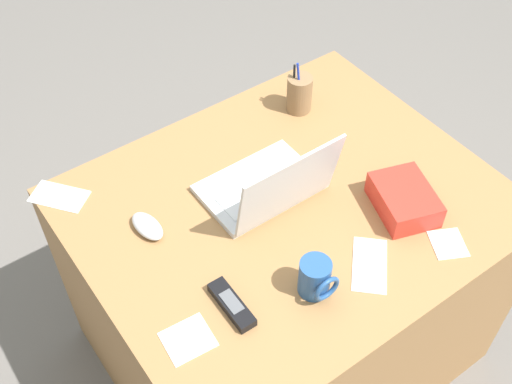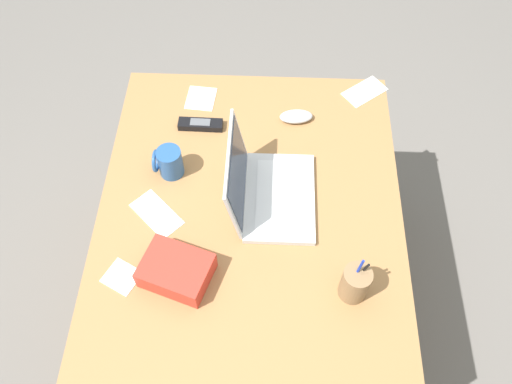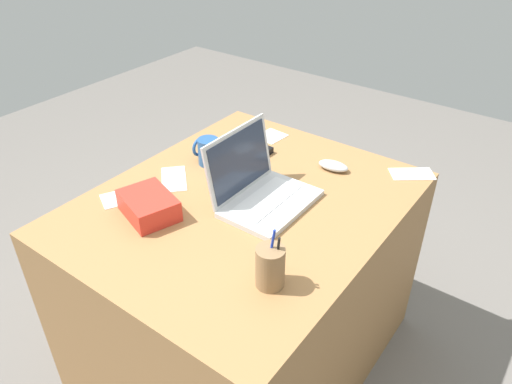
{
  "view_description": "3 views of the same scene",
  "coord_description": "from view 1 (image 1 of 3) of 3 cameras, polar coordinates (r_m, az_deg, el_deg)",
  "views": [
    {
      "loc": [
        0.74,
        0.88,
        2.07
      ],
      "look_at": [
        0.07,
        -0.06,
        0.79
      ],
      "focal_mm": 45.07,
      "sensor_mm": 36.0,
      "label": 1
    },
    {
      "loc": [
        -0.84,
        -0.05,
        2.12
      ],
      "look_at": [
        0.03,
        -0.02,
        0.8
      ],
      "focal_mm": 36.63,
      "sensor_mm": 36.0,
      "label": 2
    },
    {
      "loc": [
        -1.05,
        -0.83,
        1.68
      ],
      "look_at": [
        0.01,
        -0.05,
        0.8
      ],
      "focal_mm": 34.37,
      "sensor_mm": 36.0,
      "label": 3
    }
  ],
  "objects": [
    {
      "name": "paper_note_left",
      "position": [
        1.73,
        16.68,
        -4.42
      ],
      "size": [
        0.12,
        0.12,
        0.0
      ],
      "primitive_type": "cube",
      "rotation": [
        0.0,
        0.0,
        -0.48
      ],
      "color": "white",
      "rests_on": "desk"
    },
    {
      "name": "laptop",
      "position": [
        1.72,
        1.17,
        0.53
      ],
      "size": [
        0.32,
        0.26,
        0.23
      ],
      "color": "silver",
      "rests_on": "desk"
    },
    {
      "name": "cordless_phone",
      "position": [
        1.54,
        -2.17,
        -9.94
      ],
      "size": [
        0.05,
        0.15,
        0.03
      ],
      "color": "black",
      "rests_on": "desk"
    },
    {
      "name": "pen_holder",
      "position": [
        2.0,
        3.86,
        8.71
      ],
      "size": [
        0.08,
        0.08,
        0.18
      ],
      "color": "olive",
      "rests_on": "desk"
    },
    {
      "name": "paper_note_near_laptop",
      "position": [
        1.84,
        -17.07,
        -0.38
      ],
      "size": [
        0.16,
        0.17,
        0.0
      ],
      "primitive_type": "cube",
      "rotation": [
        0.0,
        0.0,
        0.66
      ],
      "color": "white",
      "rests_on": "desk"
    },
    {
      "name": "paper_note_right",
      "position": [
        1.51,
        -6.06,
        -12.87
      ],
      "size": [
        0.12,
        0.11,
        0.0
      ],
      "primitive_type": "cube",
      "rotation": [
        0.0,
        0.0,
        -0.09
      ],
      "color": "white",
      "rests_on": "desk"
    },
    {
      "name": "paper_note_front",
      "position": [
        1.64,
        10.05,
        -6.39
      ],
      "size": [
        0.18,
        0.18,
        0.0
      ],
      "primitive_type": "cube",
      "rotation": [
        0.0,
        0.0,
        -0.76
      ],
      "color": "white",
      "rests_on": "desk"
    },
    {
      "name": "desk",
      "position": [
        2.05,
        2.49,
        -8.0
      ],
      "size": [
        1.12,
        0.93,
        0.76
      ],
      "primitive_type": "cube",
      "color": "#9E7042",
      "rests_on": "ground"
    },
    {
      "name": "coffee_mug_white",
      "position": [
        1.54,
        5.32,
        -7.62
      ],
      "size": [
        0.08,
        0.09,
        0.1
      ],
      "color": "#26518C",
      "rests_on": "desk"
    },
    {
      "name": "snack_bag",
      "position": [
        1.75,
        13.0,
        -0.67
      ],
      "size": [
        0.19,
        0.22,
        0.07
      ],
      "primitive_type": "cube",
      "rotation": [
        0.0,
        0.0,
        -0.32
      ],
      "color": "red",
      "rests_on": "desk"
    },
    {
      "name": "ground_plane",
      "position": [
        2.37,
        2.19,
        -13.16
      ],
      "size": [
        6.0,
        6.0,
        0.0
      ],
      "primitive_type": "plane",
      "color": "slate"
    },
    {
      "name": "computer_mouse",
      "position": [
        1.7,
        -9.61,
        -3.0
      ],
      "size": [
        0.07,
        0.12,
        0.03
      ],
      "primitive_type": "ellipsoid",
      "rotation": [
        0.0,
        0.0,
        0.11
      ],
      "color": "silver",
      "rests_on": "desk"
    }
  ]
}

